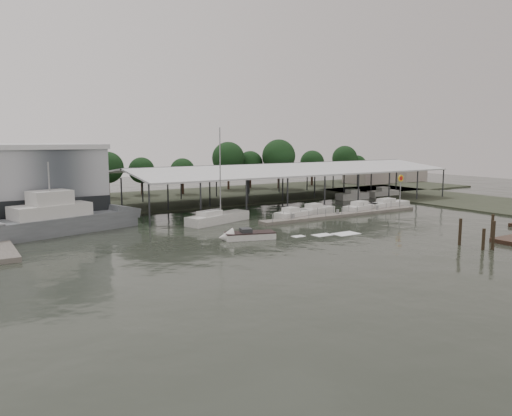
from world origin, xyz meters
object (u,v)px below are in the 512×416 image
grey_trawler (61,220)px  white_sailboat (217,218)px  shell_fuel_sign (401,185)px  speedboat_underway (245,236)px

grey_trawler → white_sailboat: 19.46m
shell_fuel_sign → speedboat_underway: 33.75m
shell_fuel_sign → speedboat_underway: bearing=-168.0°
white_sailboat → speedboat_underway: (-2.50, -11.44, -0.25)m
grey_trawler → white_sailboat: bearing=-25.7°
grey_trawler → shell_fuel_sign: bearing=-24.4°
shell_fuel_sign → speedboat_underway: shell_fuel_sign is taller
shell_fuel_sign → speedboat_underway: (-32.83, -6.96, -3.53)m
shell_fuel_sign → white_sailboat: (-30.33, 4.47, -3.28)m
grey_trawler → white_sailboat: (19.11, -3.56, -0.93)m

